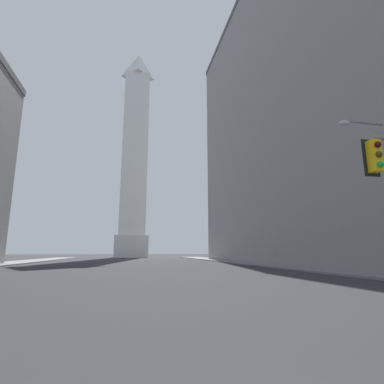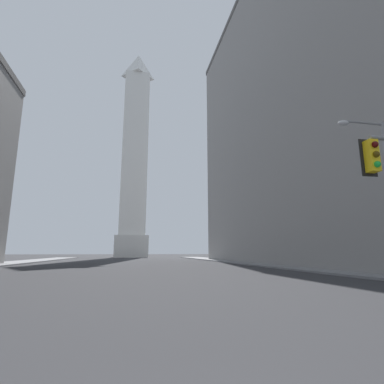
# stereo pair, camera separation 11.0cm
# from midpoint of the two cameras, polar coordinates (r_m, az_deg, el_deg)

# --- Properties ---
(sidewalk_right) EXTENTS (5.00, 103.82, 0.15)m
(sidewalk_right) POSITION_cam_midpoint_polar(r_m,az_deg,el_deg) (36.12, 15.73, -13.28)
(sidewalk_right) COLOR slate
(sidewalk_right) RESTS_ON ground_plane
(building_right) EXTENTS (20.13, 58.83, 43.41)m
(building_right) POSITION_cam_midpoint_polar(r_m,az_deg,el_deg) (46.33, 25.23, 15.60)
(building_right) COLOR gray
(building_right) RESTS_ON ground_plane
(obelisk) EXTENTS (9.14, 9.14, 63.74)m
(obelisk) POSITION_cam_midpoint_polar(r_m,az_deg,el_deg) (92.23, -10.79, 7.12)
(obelisk) COLOR silver
(obelisk) RESTS_ON ground_plane
(street_lamp) EXTENTS (2.90, 0.36, 8.73)m
(street_lamp) POSITION_cam_midpoint_polar(r_m,az_deg,el_deg) (19.09, 32.72, 1.80)
(street_lamp) COLOR gray
(street_lamp) RESTS_ON ground_plane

